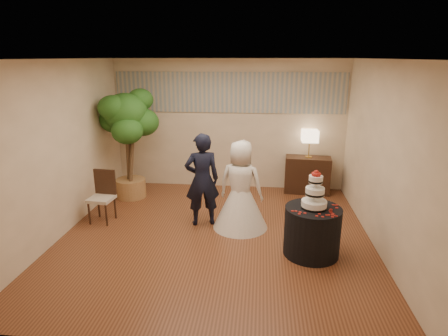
# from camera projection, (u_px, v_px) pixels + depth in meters

# --- Properties ---
(floor) EXTENTS (5.00, 5.00, 0.00)m
(floor) POSITION_uv_depth(u_px,v_px,m) (216.00, 236.00, 6.16)
(floor) COLOR brown
(floor) RESTS_ON ground
(ceiling) EXTENTS (5.00, 5.00, 0.00)m
(ceiling) POSITION_uv_depth(u_px,v_px,m) (214.00, 59.00, 5.36)
(ceiling) COLOR white
(ceiling) RESTS_ON wall_back
(wall_back) EXTENTS (5.00, 0.06, 2.80)m
(wall_back) POSITION_uv_depth(u_px,v_px,m) (229.00, 125.00, 8.14)
(wall_back) COLOR beige
(wall_back) RESTS_ON ground
(wall_front) EXTENTS (5.00, 0.06, 2.80)m
(wall_front) POSITION_uv_depth(u_px,v_px,m) (181.00, 222.00, 3.37)
(wall_front) COLOR beige
(wall_front) RESTS_ON ground
(wall_left) EXTENTS (0.06, 5.00, 2.80)m
(wall_left) POSITION_uv_depth(u_px,v_px,m) (60.00, 150.00, 6.00)
(wall_left) COLOR beige
(wall_left) RESTS_ON ground
(wall_right) EXTENTS (0.06, 5.00, 2.80)m
(wall_right) POSITION_uv_depth(u_px,v_px,m) (383.00, 158.00, 5.52)
(wall_right) COLOR beige
(wall_right) RESTS_ON ground
(mural_border) EXTENTS (4.90, 0.02, 0.85)m
(mural_border) POSITION_uv_depth(u_px,v_px,m) (229.00, 93.00, 7.92)
(mural_border) COLOR #97988E
(mural_border) RESTS_ON wall_back
(groom) EXTENTS (0.68, 0.54, 1.62)m
(groom) POSITION_uv_depth(u_px,v_px,m) (202.00, 180.00, 6.38)
(groom) COLOR black
(groom) RESTS_ON floor
(bride) EXTENTS (1.12, 1.12, 1.53)m
(bride) POSITION_uv_depth(u_px,v_px,m) (241.00, 185.00, 6.27)
(bride) COLOR white
(bride) RESTS_ON floor
(cake_table) EXTENTS (0.82, 0.82, 0.74)m
(cake_table) POSITION_uv_depth(u_px,v_px,m) (312.00, 231.00, 5.50)
(cake_table) COLOR black
(cake_table) RESTS_ON floor
(wedding_cake) EXTENTS (0.37, 0.37, 0.57)m
(wedding_cake) POSITION_uv_depth(u_px,v_px,m) (315.00, 189.00, 5.31)
(wedding_cake) COLOR white
(wedding_cake) RESTS_ON cake_table
(console) EXTENTS (0.98, 0.50, 0.79)m
(console) POSITION_uv_depth(u_px,v_px,m) (307.00, 175.00, 8.03)
(console) COLOR black
(console) RESTS_ON floor
(table_lamp) EXTENTS (0.33, 0.33, 0.58)m
(table_lamp) POSITION_uv_depth(u_px,v_px,m) (309.00, 144.00, 7.83)
(table_lamp) COLOR beige
(table_lamp) RESTS_ON console
(ficus_tree) EXTENTS (1.46, 1.46, 2.27)m
(ficus_tree) POSITION_uv_depth(u_px,v_px,m) (128.00, 144.00, 7.55)
(ficus_tree) COLOR #26591C
(ficus_tree) RESTS_ON floor
(side_chair) EXTENTS (0.46, 0.48, 0.92)m
(side_chair) POSITION_uv_depth(u_px,v_px,m) (101.00, 197.00, 6.57)
(side_chair) COLOR black
(side_chair) RESTS_ON floor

